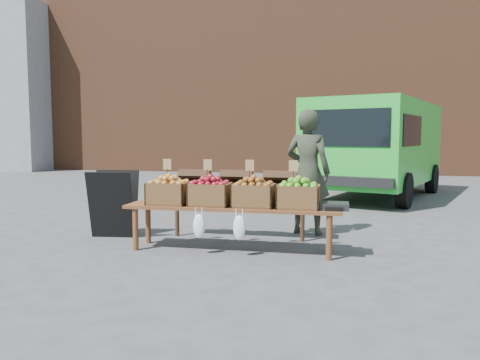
% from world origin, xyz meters
% --- Properties ---
extents(ground, '(80.00, 80.00, 0.00)m').
position_xyz_m(ground, '(0.00, 0.00, 0.00)').
color(ground, '#464648').
extents(brick_building, '(24.00, 4.00, 10.00)m').
position_xyz_m(brick_building, '(0.00, 15.00, 5.00)').
color(brick_building, brown).
rests_on(brick_building, ground).
extents(delivery_van, '(3.82, 5.44, 2.22)m').
position_xyz_m(delivery_van, '(3.02, 6.33, 1.11)').
color(delivery_van, green).
rests_on(delivery_van, ground).
extents(vendor, '(0.76, 0.61, 1.83)m').
position_xyz_m(vendor, '(1.69, 1.68, 0.91)').
color(vendor, '#2C3225').
rests_on(vendor, ground).
extents(chalkboard_sign, '(0.67, 0.42, 0.96)m').
position_xyz_m(chalkboard_sign, '(-1.00, 0.88, 0.48)').
color(chalkboard_sign, black).
rests_on(chalkboard_sign, ground).
extents(back_table, '(2.10, 0.44, 1.04)m').
position_xyz_m(back_table, '(0.76, 1.15, 0.52)').
color(back_table, '#392518').
rests_on(back_table, ground).
extents(display_bench, '(2.70, 0.56, 0.57)m').
position_xyz_m(display_bench, '(0.84, 0.43, 0.28)').
color(display_bench, brown).
rests_on(display_bench, ground).
extents(crate_golden_apples, '(0.50, 0.40, 0.28)m').
position_xyz_m(crate_golden_apples, '(0.01, 0.43, 0.71)').
color(crate_golden_apples, '#B08D2C').
rests_on(crate_golden_apples, display_bench).
extents(crate_russet_pears, '(0.50, 0.40, 0.28)m').
position_xyz_m(crate_russet_pears, '(0.56, 0.43, 0.71)').
color(crate_russet_pears, maroon).
rests_on(crate_russet_pears, display_bench).
extents(crate_red_apples, '(0.50, 0.40, 0.28)m').
position_xyz_m(crate_red_apples, '(1.11, 0.43, 0.71)').
color(crate_red_apples, brown).
rests_on(crate_red_apples, display_bench).
extents(crate_green_apples, '(0.50, 0.40, 0.28)m').
position_xyz_m(crate_green_apples, '(1.66, 0.43, 0.71)').
color(crate_green_apples, '#4E8629').
rests_on(crate_green_apples, display_bench).
extents(weighing_scale, '(0.34, 0.30, 0.08)m').
position_xyz_m(weighing_scale, '(2.09, 0.43, 0.61)').
color(weighing_scale, black).
rests_on(weighing_scale, display_bench).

